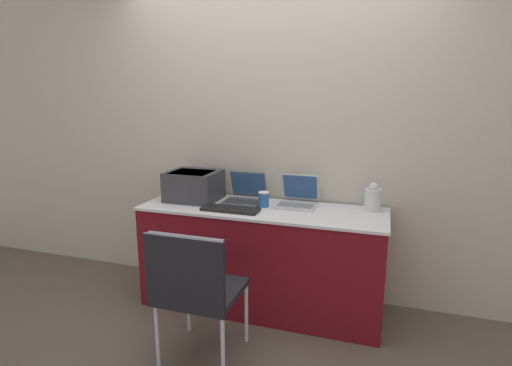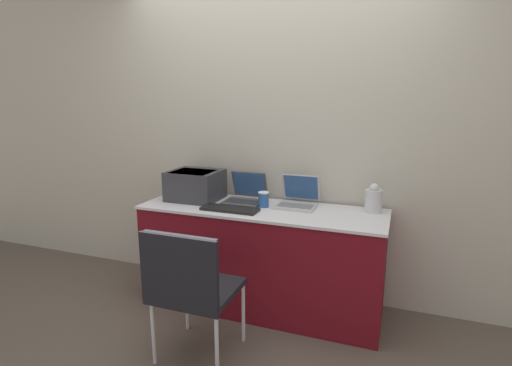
% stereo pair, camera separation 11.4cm
% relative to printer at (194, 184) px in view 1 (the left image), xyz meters
% --- Properties ---
extents(ground_plane, '(14.00, 14.00, 0.00)m').
position_rel_printer_xyz_m(ground_plane, '(0.58, -0.35, -0.92)').
color(ground_plane, brown).
extents(wall_back, '(8.00, 0.05, 2.60)m').
position_rel_printer_xyz_m(wall_back, '(0.58, 0.29, 0.38)').
color(wall_back, '#B7B2A3').
rests_on(wall_back, ground_plane).
extents(table, '(1.83, 0.59, 0.80)m').
position_rel_printer_xyz_m(table, '(0.58, -0.06, -0.52)').
color(table, maroon).
rests_on(table, ground_plane).
extents(printer, '(0.40, 0.35, 0.23)m').
position_rel_printer_xyz_m(printer, '(0.00, 0.00, 0.00)').
color(printer, '#333338').
rests_on(printer, table).
extents(laptop_left, '(0.29, 0.30, 0.23)m').
position_rel_printer_xyz_m(laptop_left, '(0.41, 0.06, -0.08)').
color(laptop_left, '#4C4C51').
rests_on(laptop_left, table).
extents(laptop_right, '(0.29, 0.31, 0.23)m').
position_rel_printer_xyz_m(laptop_right, '(0.82, 0.09, -0.08)').
color(laptop_right, '#B7B7BC').
rests_on(laptop_right, table).
extents(external_keyboard, '(0.42, 0.15, 0.02)m').
position_rel_printer_xyz_m(external_keyboard, '(0.39, -0.20, -0.12)').
color(external_keyboard, black).
rests_on(external_keyboard, table).
extents(coffee_cup, '(0.08, 0.08, 0.11)m').
position_rel_printer_xyz_m(coffee_cup, '(0.59, -0.03, -0.07)').
color(coffee_cup, '#285699').
rests_on(coffee_cup, table).
extents(metal_pitcher, '(0.12, 0.12, 0.21)m').
position_rel_printer_xyz_m(metal_pitcher, '(1.37, 0.12, -0.03)').
color(metal_pitcher, silver).
rests_on(metal_pitcher, table).
extents(chair, '(0.49, 0.46, 0.86)m').
position_rel_printer_xyz_m(chair, '(0.42, -0.86, -0.38)').
color(chair, black).
rests_on(chair, ground_plane).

